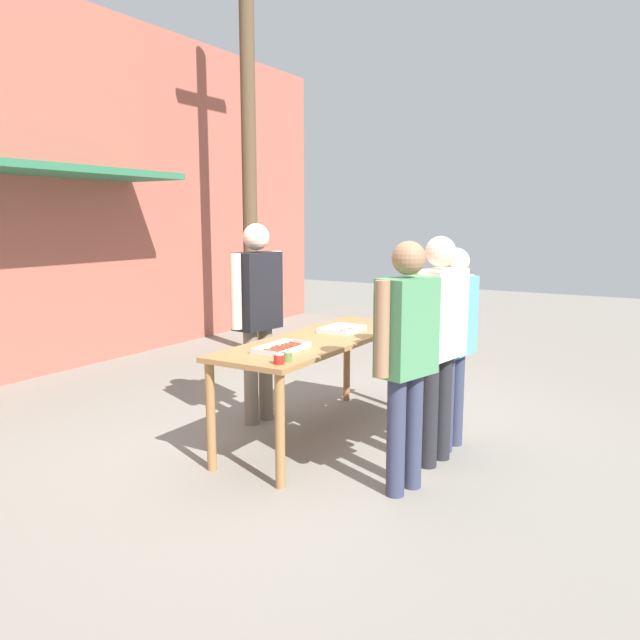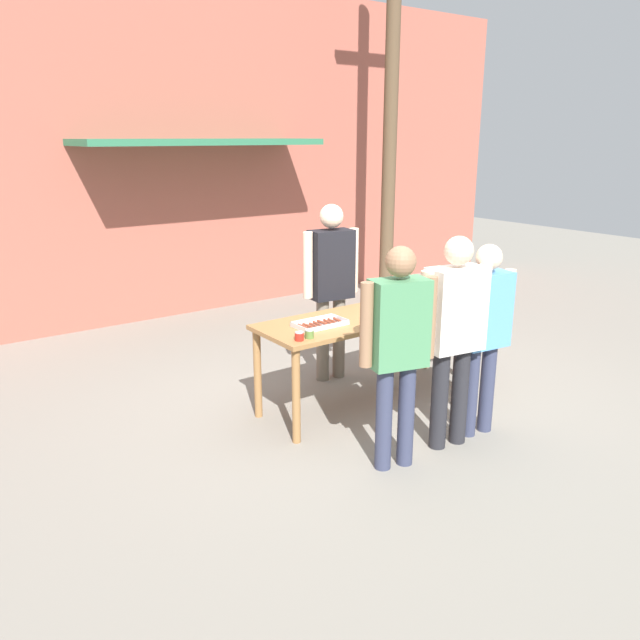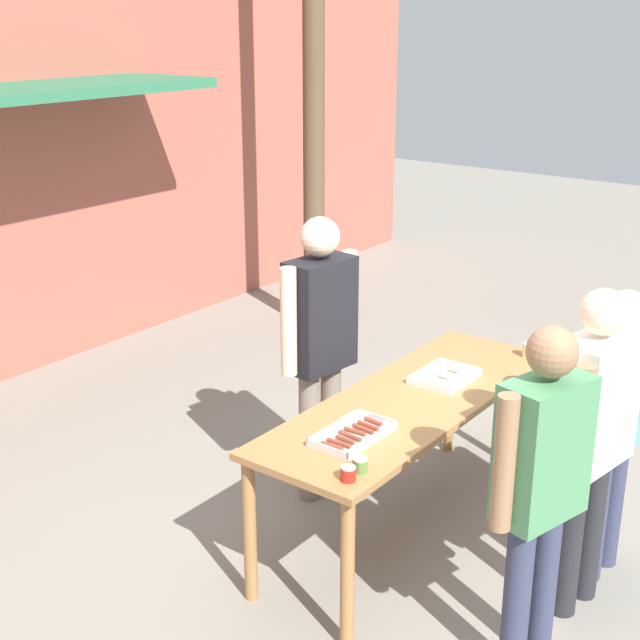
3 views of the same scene
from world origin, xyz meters
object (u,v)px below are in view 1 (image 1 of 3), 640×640
person_customer_with_cup (454,331)px  food_tray_buns (342,330)px  condiment_jar_ketchup (287,356)px  beer_cup (396,319)px  person_customer_waiting_in_line (438,332)px  utility_pole (249,140)px  person_server_behind_table (257,305)px  food_tray_sausages (281,349)px  person_customer_holding_hotdog (407,346)px  condiment_jar_mustard (279,359)px

person_customer_with_cup → food_tray_buns: bearing=-86.0°
food_tray_buns → condiment_jar_ketchup: condiment_jar_ketchup is taller
condiment_jar_ketchup → beer_cup: size_ratio=0.82×
condiment_jar_ketchup → beer_cup: beer_cup is taller
beer_cup → person_customer_waiting_in_line: 1.34m
person_customer_with_cup → utility_pole: (2.27, 3.74, 1.95)m
person_server_behind_table → utility_pole: (2.53, 1.98, 1.83)m
food_tray_sausages → person_customer_waiting_in_line: (0.55, -1.05, 0.15)m
person_customer_with_cup → person_customer_holding_hotdog: bearing=7.1°
person_customer_with_cup → person_customer_waiting_in_line: bearing=7.3°
food_tray_buns → person_customer_with_cup: 1.06m
food_tray_buns → person_customer_holding_hotdog: 1.48m
food_tray_sausages → condiment_jar_ketchup: bearing=-139.5°
food_tray_sausages → person_customer_waiting_in_line: bearing=-62.5°
food_tray_buns → utility_pole: (2.22, 2.69, 2.04)m
beer_cup → utility_pole: (1.58, 2.93, 2.01)m
condiment_jar_ketchup → person_customer_holding_hotdog: 0.86m
condiment_jar_mustard → person_server_behind_table: person_server_behind_table is taller
beer_cup → person_server_behind_table: bearing=135.2°
condiment_jar_ketchup → person_customer_waiting_in_line: bearing=-44.7°
beer_cup → person_customer_holding_hotdog: bearing=-153.9°
beer_cup → person_customer_holding_hotdog: person_customer_holding_hotdog is taller
utility_pole → food_tray_buns: bearing=-129.6°
beer_cup → food_tray_buns: bearing=159.4°
food_tray_sausages → food_tray_buns: food_tray_buns is taller
person_server_behind_table → person_customer_holding_hotdog: size_ratio=1.06×
person_customer_with_cup → beer_cup: bearing=-123.8°
condiment_jar_mustard → person_server_behind_table: size_ratio=0.04×
condiment_jar_mustard → utility_pole: 5.04m
person_customer_holding_hotdog → food_tray_sausages: bearing=-78.3°
beer_cup → condiment_jar_ketchup: bearing=179.9°
condiment_jar_mustard → beer_cup: size_ratio=0.82×
person_customer_holding_hotdog → person_customer_waiting_in_line: bearing=-165.3°
condiment_jar_ketchup → person_server_behind_table: 1.34m
condiment_jar_mustard → beer_cup: 1.99m
person_customer_holding_hotdog → person_customer_waiting_in_line: 0.60m
condiment_jar_ketchup → beer_cup: 1.89m
person_server_behind_table → person_customer_with_cup: 1.78m
beer_cup → person_server_behind_table: (-0.96, 0.95, 0.18)m
condiment_jar_ketchup → food_tray_sausages: bearing=40.5°
person_server_behind_table → person_customer_waiting_in_line: size_ratio=1.05×
food_tray_buns → person_server_behind_table: (-0.31, 0.71, 0.21)m
person_customer_holding_hotdog → person_customer_with_cup: bearing=-165.1°
food_tray_sausages → person_customer_waiting_in_line: 1.20m
condiment_jar_mustard → utility_pole: bearing=39.4°
beer_cup → person_server_behind_table: size_ratio=0.05×
food_tray_sausages → food_tray_buns: size_ratio=1.15×
food_tray_sausages → person_customer_with_cup: 1.40m
food_tray_buns → person_customer_with_cup: (-0.05, -1.05, 0.09)m
food_tray_buns → person_customer_with_cup: size_ratio=0.24×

